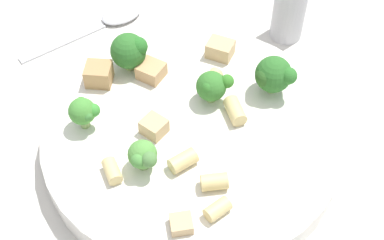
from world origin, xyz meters
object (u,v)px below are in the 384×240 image
(broccoli_floret_4, at_px, (274,75))
(spoon, at_px, (107,21))
(rigatoni_3, at_px, (218,209))
(rigatoni_0, at_px, (214,182))
(broccoli_floret_0, at_px, (130,50))
(broccoli_floret_2, at_px, (216,87))
(chicken_chunk_1, at_px, (220,49))
(rigatoni_5, at_px, (235,111))
(chicken_chunk_2, at_px, (99,74))
(rigatoni_1, at_px, (183,161))
(rigatoni_4, at_px, (211,80))
(pepper_shaker, at_px, (291,2))
(pasta_bowl, at_px, (192,135))
(broccoli_floret_1, at_px, (83,111))
(broccoli_floret_3, at_px, (143,156))
(rigatoni_2, at_px, (112,171))
(chicken_chunk_4, at_px, (151,71))
(chicken_chunk_3, at_px, (181,224))
(chicken_chunk_0, at_px, (154,127))

(broccoli_floret_4, relative_size, spoon, 0.27)
(rigatoni_3, distance_m, spoon, 0.32)
(rigatoni_0, bearing_deg, broccoli_floret_0, 147.27)
(broccoli_floret_2, distance_m, chicken_chunk_1, 0.07)
(rigatoni_5, height_order, chicken_chunk_2, chicken_chunk_2)
(rigatoni_5, distance_m, spoon, 0.24)
(broccoli_floret_0, relative_size, broccoli_floret_4, 0.99)
(rigatoni_1, distance_m, chicken_chunk_2, 0.14)
(rigatoni_4, bearing_deg, pepper_shaker, 78.90)
(pasta_bowl, xyz_separation_m, broccoli_floret_2, (0.00, 0.04, 0.03))
(rigatoni_4, relative_size, chicken_chunk_1, 0.92)
(pasta_bowl, relative_size, rigatoni_3, 13.02)
(broccoli_floret_0, distance_m, broccoli_floret_1, 0.09)
(rigatoni_5, bearing_deg, broccoli_floret_2, 161.18)
(broccoli_floret_3, xyz_separation_m, rigatoni_2, (-0.02, -0.02, -0.01))
(rigatoni_0, xyz_separation_m, pepper_shaker, (-0.03, 0.26, 0.01))
(rigatoni_3, xyz_separation_m, chicken_chunk_2, (-0.18, 0.08, 0.00))
(chicken_chunk_4, bearing_deg, rigatoni_4, 16.36)
(broccoli_floret_2, relative_size, chicken_chunk_3, 1.87)
(chicken_chunk_0, relative_size, pepper_shaker, 0.22)
(broccoli_floret_0, xyz_separation_m, pepper_shaker, (0.12, 0.16, -0.01))
(rigatoni_1, distance_m, rigatoni_4, 0.11)
(broccoli_floret_0, height_order, rigatoni_0, broccoli_floret_0)
(rigatoni_3, xyz_separation_m, chicken_chunk_1, (-0.09, 0.18, 0.00))
(rigatoni_2, xyz_separation_m, spoon, (-0.15, 0.20, -0.03))
(rigatoni_5, bearing_deg, broccoli_floret_4, 68.30)
(broccoli_floret_3, xyz_separation_m, chicken_chunk_1, (-0.01, 0.17, -0.01))
(broccoli_floret_0, height_order, pepper_shaker, pepper_shaker)
(pasta_bowl, distance_m, spoon, 0.22)
(pasta_bowl, height_order, chicken_chunk_0, chicken_chunk_0)
(chicken_chunk_3, bearing_deg, chicken_chunk_1, 107.54)
(rigatoni_4, distance_m, pepper_shaker, 0.15)
(chicken_chunk_2, distance_m, spoon, 0.14)
(rigatoni_4, xyz_separation_m, pepper_shaker, (0.03, 0.15, 0.01))
(rigatoni_0, xyz_separation_m, chicken_chunk_0, (-0.08, 0.03, 0.00))
(broccoli_floret_3, height_order, rigatoni_2, broccoli_floret_3)
(broccoli_floret_3, bearing_deg, chicken_chunk_2, 143.79)
(broccoli_floret_0, bearing_deg, broccoli_floret_4, 14.49)
(rigatoni_0, height_order, chicken_chunk_4, same)
(broccoli_floret_2, xyz_separation_m, chicken_chunk_3, (0.04, -0.14, -0.02))
(chicken_chunk_3, bearing_deg, spoon, 136.16)
(chicken_chunk_3, bearing_deg, rigatoni_0, 82.75)
(rigatoni_4, xyz_separation_m, chicken_chunk_4, (-0.06, -0.02, 0.00))
(pepper_shaker, bearing_deg, broccoli_floret_0, -125.52)
(broccoli_floret_3, height_order, rigatoni_1, broccoli_floret_3)
(broccoli_floret_2, relative_size, broccoli_floret_4, 0.81)
(pasta_bowl, relative_size, chicken_chunk_2, 11.17)
(broccoli_floret_3, bearing_deg, broccoli_floret_0, 127.12)
(rigatoni_2, bearing_deg, pasta_bowl, 66.54)
(broccoli_floret_4, relative_size, pepper_shaker, 0.43)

